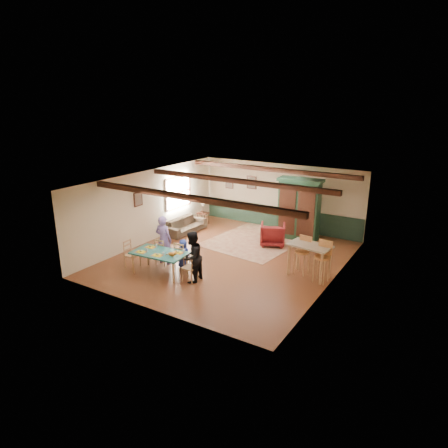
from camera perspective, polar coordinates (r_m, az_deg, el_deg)
The scene contains 35 objects.
floor at distance 13.61m, azimuth 0.79°, elevation -4.93°, with size 8.00×8.00×0.00m, color #572A18.
wall_back at distance 16.60m, azimuth 7.95°, elevation 3.93°, with size 7.00×0.02×2.70m, color beige.
wall_left at distance 15.19m, azimuth -10.60°, elevation 2.53°, with size 0.02×8.00×2.70m, color beige.
wall_right at distance 11.84m, azimuth 15.51°, elevation -2.10°, with size 0.02×8.00×2.70m, color beige.
ceiling at distance 12.83m, azimuth 0.84°, elevation 6.29°, with size 7.00×8.00×0.02m, color silver.
wainscot_back at distance 16.81m, azimuth 7.80°, elevation 0.93°, with size 6.95×0.03×0.90m, color #1B3225.
ceiling_beam_front at distance 10.99m, azimuth -5.36°, elevation 3.83°, with size 6.95×0.16×0.16m, color black.
ceiling_beam_mid at distance 13.19m, azimuth 1.74°, elevation 6.19°, with size 6.95×0.16×0.16m, color black.
ceiling_beam_back at distance 15.46m, azimuth 6.62°, elevation 7.75°, with size 6.95×0.16×0.16m, color black.
window_left at distance 16.38m, azimuth -6.58°, elevation 4.51°, with size 0.06×1.60×1.30m, color white, non-canonical shape.
picture_left_wall at distance 14.65m, azimuth -12.16°, elevation 3.50°, with size 0.04×0.42×0.52m, color #7E6F5C, non-canonical shape.
picture_back_a at distance 17.03m, azimuth 3.96°, elevation 5.95°, with size 0.45×0.04×0.55m, color #7E6F5C, non-canonical shape.
picture_back_b at distance 17.59m, azimuth 0.77°, elevation 5.86°, with size 0.38×0.04×0.48m, color #7E6F5C, non-canonical shape.
dining_table at distance 12.49m, azimuth -9.13°, elevation -5.53°, with size 1.69×0.94×0.70m, color #1C5954, non-canonical shape.
dining_chair_far_left at distance 13.17m, azimuth -8.74°, elevation -3.85°, with size 0.39×0.41×0.89m, color #A87D54, non-canonical shape.
dining_chair_far_right at distance 12.77m, azimuth -6.00°, elevation -4.43°, with size 0.39×0.41×0.89m, color #A87D54, non-canonical shape.
dining_chair_end_left at distance 13.09m, azimuth -12.98°, elevation -4.24°, with size 0.39×0.41×0.89m, color #A87D54, non-canonical shape.
dining_chair_end_right at distance 11.89m, azimuth -4.93°, elevation -6.10°, with size 0.39×0.41×0.89m, color #A87D54, non-canonical shape.
person_man at distance 13.10m, azimuth -8.62°, elevation -2.26°, with size 0.59×0.39×1.62m, color #7A61A7.
person_woman at distance 11.72m, azimuth -4.58°, elevation -4.72°, with size 0.75×0.59×1.55m, color black.
person_child at distance 12.82m, azimuth -5.82°, elevation -4.22°, with size 0.46×0.30×0.94m, color navy.
cat at distance 11.98m, azimuth -7.49°, elevation -4.24°, with size 0.34×0.13×0.17m, color #C06821, non-canonical shape.
place_setting_near_left at distance 12.47m, azimuth -11.77°, elevation -3.72°, with size 0.38×0.28×0.11m, color yellow, non-canonical shape.
place_setting_near_center at distance 12.12m, azimuth -9.52°, elevation -4.22°, with size 0.38×0.28×0.11m, color yellow, non-canonical shape.
place_setting_far_left at distance 12.81m, azimuth -10.47°, elevation -3.06°, with size 0.38×0.28×0.11m, color yellow, non-canonical shape.
place_setting_far_right at distance 12.24m, azimuth -6.62°, elevation -3.87°, with size 0.38×0.28×0.11m, color yellow, non-canonical shape.
area_rug at distance 15.29m, azimuth 4.40°, elevation -2.40°, with size 3.00×3.56×0.01m, color #BFB08A.
armoire at distance 15.43m, azimuth 10.67°, elevation 2.10°, with size 1.67×0.67×2.36m, color #163825.
armchair at distance 14.81m, azimuth 6.97°, elevation -1.49°, with size 0.87×0.90×0.82m, color #561117.
sofa at distance 16.25m, azimuth -5.56°, elevation -0.18°, with size 1.96×0.77×0.57m, color #342B21.
end_table at distance 17.20m, azimuth -2.99°, elevation 0.79°, with size 0.42×0.42×0.52m, color black, non-canonical shape.
table_lamp at distance 17.06m, azimuth -3.02°, elevation 2.39°, with size 0.26×0.26×0.48m, color beige, non-canonical shape.
counter_table at distance 12.35m, azimuth 12.06°, elevation -5.15°, with size 1.24×0.72×1.04m, color #C4B598, non-canonical shape.
bar_stool_left at distance 12.44m, azimuth 11.05°, elevation -4.49°, with size 0.43×0.47×1.21m, color tan, non-canonical shape.
bar_stool_right at distance 12.04m, azimuth 13.77°, elevation -5.32°, with size 0.44×0.49×1.25m, color tan, non-canonical shape.
Camera 1 is at (6.46, -10.80, 5.18)m, focal length 32.00 mm.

